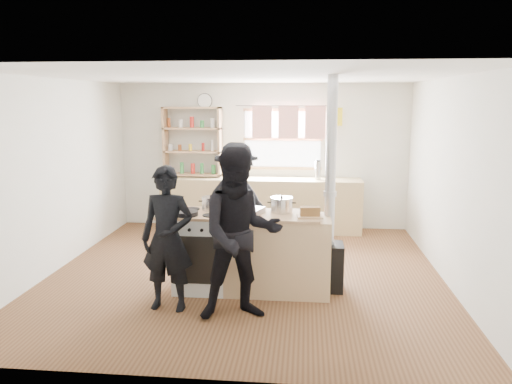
# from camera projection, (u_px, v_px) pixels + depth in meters

# --- Properties ---
(ground) EXTENTS (5.00, 5.00, 0.01)m
(ground) POSITION_uv_depth(u_px,v_px,m) (245.00, 274.00, 6.47)
(ground) COLOR brown
(ground) RESTS_ON ground
(back_counter) EXTENTS (3.40, 0.55, 0.90)m
(back_counter) POSITION_uv_depth(u_px,v_px,m) (261.00, 204.00, 8.56)
(back_counter) COLOR tan
(back_counter) RESTS_ON ground
(shelving_unit) EXTENTS (1.00, 0.28, 1.20)m
(shelving_unit) POSITION_uv_depth(u_px,v_px,m) (192.00, 141.00, 8.60)
(shelving_unit) COLOR tan
(shelving_unit) RESTS_ON back_counter
(thermos) EXTENTS (0.10, 0.10, 0.31)m
(thermos) POSITION_uv_depth(u_px,v_px,m) (318.00, 170.00, 8.36)
(thermos) COLOR silver
(thermos) RESTS_ON back_counter
(cooking_island) EXTENTS (1.97, 0.64, 0.93)m
(cooking_island) POSITION_uv_depth(u_px,v_px,m) (252.00, 252.00, 5.84)
(cooking_island) COLOR white
(cooking_island) RESTS_ON ground
(skillet_greens) EXTENTS (0.39, 0.39, 0.05)m
(skillet_greens) POSITION_uv_depth(u_px,v_px,m) (186.00, 213.00, 5.65)
(skillet_greens) COLOR black
(skillet_greens) RESTS_ON cooking_island
(roast_tray) EXTENTS (0.42, 0.38, 0.07)m
(roast_tray) POSITION_uv_depth(u_px,v_px,m) (247.00, 210.00, 5.77)
(roast_tray) COLOR silver
(roast_tray) RESTS_ON cooking_island
(stockpot_stove) EXTENTS (0.22, 0.22, 0.18)m
(stockpot_stove) POSITION_uv_depth(u_px,v_px,m) (211.00, 203.00, 5.93)
(stockpot_stove) COLOR silver
(stockpot_stove) RESTS_ON cooking_island
(stockpot_counter) EXTENTS (0.26, 0.26, 0.20)m
(stockpot_counter) POSITION_uv_depth(u_px,v_px,m) (282.00, 205.00, 5.80)
(stockpot_counter) COLOR silver
(stockpot_counter) RESTS_ON cooking_island
(bread_board) EXTENTS (0.30, 0.22, 0.12)m
(bread_board) POSITION_uv_depth(u_px,v_px,m) (310.00, 213.00, 5.56)
(bread_board) COLOR tan
(bread_board) RESTS_ON cooking_island
(flue_heater) EXTENTS (0.35, 0.35, 2.50)m
(flue_heater) POSITION_uv_depth(u_px,v_px,m) (329.00, 237.00, 5.83)
(flue_heater) COLOR black
(flue_heater) RESTS_ON ground
(person_near_left) EXTENTS (0.59, 0.41, 1.55)m
(person_near_left) POSITION_uv_depth(u_px,v_px,m) (167.00, 239.00, 5.27)
(person_near_left) COLOR black
(person_near_left) RESTS_ON ground
(person_near_right) EXTENTS (1.01, 0.88, 1.76)m
(person_near_right) POSITION_uv_depth(u_px,v_px,m) (241.00, 235.00, 5.03)
(person_near_right) COLOR black
(person_near_right) RESTS_ON ground
(person_far) EXTENTS (1.20, 0.87, 1.66)m
(person_far) POSITION_uv_depth(u_px,v_px,m) (237.00, 204.00, 6.78)
(person_far) COLOR black
(person_far) RESTS_ON ground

